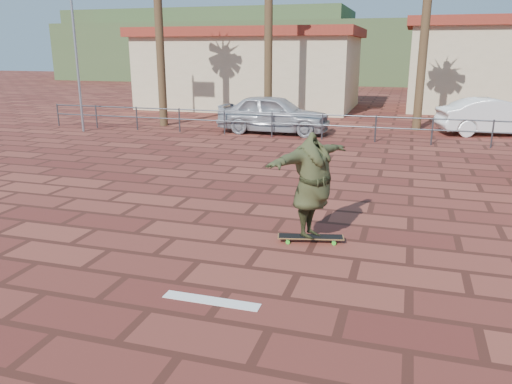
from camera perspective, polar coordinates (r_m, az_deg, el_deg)
ground at (r=8.36m, az=-6.55°, el=-7.84°), size 120.00×120.00×0.00m
paint_stripe at (r=7.12m, az=-5.14°, el=-12.26°), size 1.40×0.22×0.01m
guardrail at (r=19.43m, az=7.59°, el=7.95°), size 24.06×0.06×1.00m
flagpole at (r=22.22m, az=-19.96°, el=18.42°), size 1.30×0.10×8.00m
building_west at (r=30.41m, az=-0.57°, el=14.00°), size 12.60×7.60×4.50m
building_east at (r=31.38m, az=26.57°, el=12.90°), size 10.60×6.60×5.00m
hill_front at (r=57.07m, az=14.28°, el=15.21°), size 70.00×18.00×6.00m
hill_back at (r=67.81m, az=-5.05°, el=16.53°), size 35.00×14.00×8.00m
longboard at (r=9.10m, az=6.26°, el=-5.15°), size 1.22×0.52×0.12m
skateboarder at (r=8.80m, az=6.45°, el=0.73°), size 1.49×2.39×1.89m
car_silver at (r=20.84m, az=2.06°, el=8.92°), size 4.63×1.89×1.57m
car_white at (r=22.55m, az=25.63°, el=7.77°), size 4.67×2.67×1.46m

